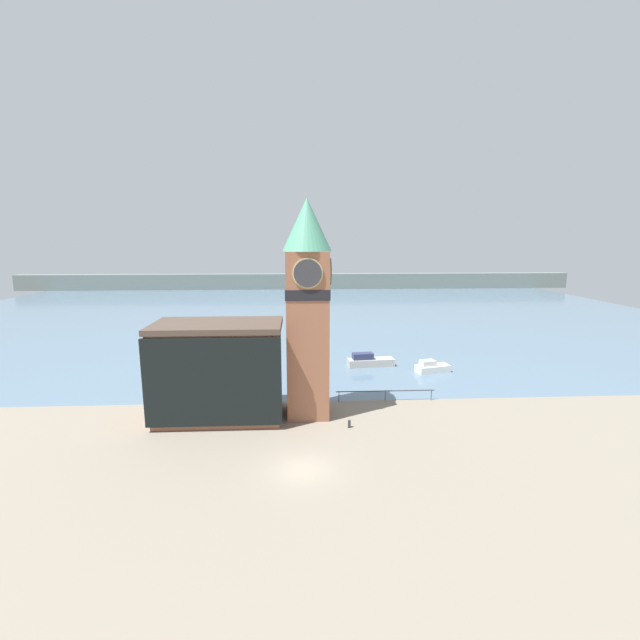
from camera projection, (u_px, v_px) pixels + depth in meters
The scene contains 9 objects.
ground_plane at pixel (303, 470), 30.13m from camera, with size 160.00×160.00×0.00m, color gray.
water at pixel (299, 308), 101.69m from camera, with size 160.00×120.00×0.00m.
far_shoreline at pixel (299, 281), 140.49m from camera, with size 180.00×3.00×5.00m.
pier_railing at pixel (385, 392), 42.81m from camera, with size 9.96×0.08×1.09m.
clock_tower at pixel (307, 304), 37.89m from camera, with size 4.28×4.28×19.48m.
pier_building at pixel (219, 371), 38.29m from camera, with size 11.41×6.41×8.77m.
boat_near at pixel (369, 361), 54.79m from camera, with size 6.06×2.33×1.74m.
boat_far at pixel (432, 367), 52.26m from camera, with size 4.37×2.64×1.53m.
mooring_bollard_near at pixel (349, 423), 36.81m from camera, with size 0.26×0.26×0.73m.
Camera 1 is at (-0.20, -27.68, 15.95)m, focal length 24.00 mm.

